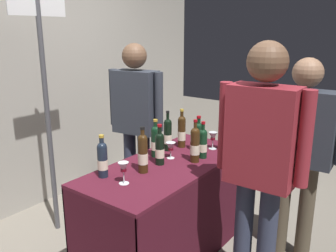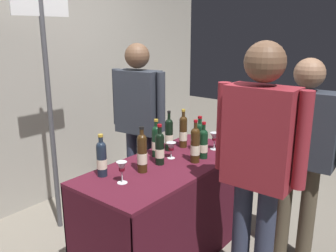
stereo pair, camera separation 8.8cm
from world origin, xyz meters
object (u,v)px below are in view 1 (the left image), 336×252
(wine_glass_mid, at_px, (213,137))
(featured_wine_bottle, at_px, (102,159))
(booth_signpost, at_px, (45,88))
(vendor_presenter, at_px, (136,115))
(taster_foreground_right, at_px, (261,156))
(display_bottle_0, at_px, (224,137))
(wine_glass_near_vendor, at_px, (171,147))
(tasting_table, at_px, (168,193))
(wine_glass_near_taster, at_px, (123,168))

(wine_glass_mid, bearing_deg, featured_wine_bottle, 162.27)
(wine_glass_mid, distance_m, booth_signpost, 1.48)
(vendor_presenter, bearing_deg, taster_foreground_right, -26.33)
(wine_glass_mid, bearing_deg, vendor_presenter, 99.44)
(display_bottle_0, bearing_deg, wine_glass_near_vendor, 149.89)
(tasting_table, distance_m, display_bottle_0, 0.68)
(wine_glass_near_taster, relative_size, vendor_presenter, 0.09)
(featured_wine_bottle, bearing_deg, tasting_table, -23.59)
(wine_glass_near_taster, relative_size, taster_foreground_right, 0.09)
(featured_wine_bottle, height_order, wine_glass_near_vendor, featured_wine_bottle)
(featured_wine_bottle, xyz_separation_m, display_bottle_0, (1.01, -0.41, -0.01))
(wine_glass_near_taster, bearing_deg, wine_glass_mid, -6.81)
(wine_glass_near_taster, bearing_deg, featured_wine_bottle, 90.62)
(display_bottle_0, bearing_deg, featured_wine_bottle, 157.99)
(tasting_table, bearing_deg, taster_foreground_right, -96.98)
(wine_glass_near_vendor, distance_m, taster_foreground_right, 0.87)
(display_bottle_0, bearing_deg, tasting_table, 159.45)
(display_bottle_0, distance_m, wine_glass_near_taster, 1.03)
(featured_wine_bottle, relative_size, vendor_presenter, 0.18)
(tasting_table, height_order, featured_wine_bottle, featured_wine_bottle)
(featured_wine_bottle, relative_size, booth_signpost, 0.15)
(wine_glass_near_taster, distance_m, booth_signpost, 1.13)
(featured_wine_bottle, distance_m, wine_glass_near_vendor, 0.61)
(tasting_table, xyz_separation_m, wine_glass_mid, (0.51, -0.11, 0.36))
(featured_wine_bottle, relative_size, wine_glass_near_taster, 2.02)
(wine_glass_near_vendor, distance_m, wine_glass_near_taster, 0.58)
(tasting_table, xyz_separation_m, wine_glass_near_vendor, (0.10, 0.05, 0.35))
(wine_glass_near_vendor, relative_size, wine_glass_near_taster, 0.87)
(wine_glass_near_taster, xyz_separation_m, booth_signpost, (0.16, 1.04, 0.42))
(vendor_presenter, bearing_deg, wine_glass_mid, 1.27)
(booth_signpost, bearing_deg, wine_glass_mid, -54.30)
(tasting_table, height_order, booth_signpost, booth_signpost)
(wine_glass_near_vendor, height_order, vendor_presenter, vendor_presenter)
(tasting_table, relative_size, booth_signpost, 0.71)
(wine_glass_near_taster, height_order, booth_signpost, booth_signpost)
(vendor_presenter, distance_m, booth_signpost, 0.86)
(vendor_presenter, relative_size, booth_signpost, 0.79)
(display_bottle_0, height_order, wine_glass_near_vendor, display_bottle_0)
(taster_foreground_right, bearing_deg, wine_glass_near_vendor, -14.69)
(tasting_table, relative_size, vendor_presenter, 0.89)
(featured_wine_bottle, distance_m, vendor_presenter, 0.98)
(taster_foreground_right, bearing_deg, booth_signpost, 5.81)
(wine_glass_near_vendor, xyz_separation_m, booth_signpost, (-0.43, 1.00, 0.43))
(wine_glass_near_taster, distance_m, vendor_presenter, 1.09)
(taster_foreground_right, bearing_deg, wine_glass_near_taster, 24.65)
(wine_glass_mid, relative_size, booth_signpost, 0.07)
(display_bottle_0, relative_size, taster_foreground_right, 0.17)
(taster_foreground_right, bearing_deg, wine_glass_mid, -43.11)
(wine_glass_near_vendor, bearing_deg, booth_signpost, 113.03)
(booth_signpost, bearing_deg, display_bottle_0, -55.63)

